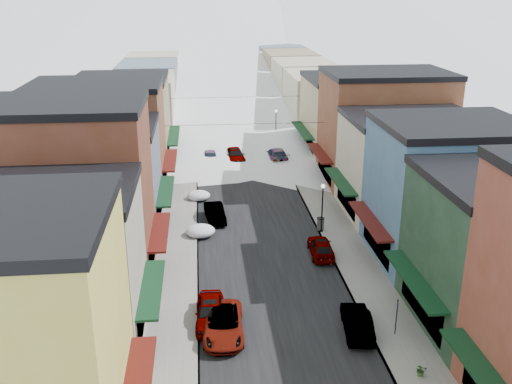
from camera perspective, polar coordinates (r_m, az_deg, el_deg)
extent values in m
cube|color=black|center=(79.03, -2.27, 5.68)|extent=(10.00, 160.00, 0.01)
cube|color=gray|center=(78.91, -7.08, 5.58)|extent=(3.20, 160.00, 0.15)
cube|color=gray|center=(79.66, 2.49, 5.85)|extent=(3.20, 160.00, 0.15)
cube|color=slate|center=(78.88, -5.95, 5.62)|extent=(0.10, 160.00, 0.15)
cube|color=slate|center=(79.46, 1.38, 5.82)|extent=(0.10, 160.00, 0.15)
cube|color=#B2A38F|center=(33.70, -20.16, -7.57)|extent=(10.00, 8.00, 9.00)
cube|color=black|center=(31.90, -21.16, 0.05)|extent=(10.20, 8.20, 0.50)
cube|color=#0E331A|center=(33.32, -10.42, -9.46)|extent=(1.20, 6.80, 0.15)
cube|color=brown|center=(40.38, -18.50, -0.49)|extent=(11.00, 8.00, 12.00)
cube|color=black|center=(38.77, -19.50, 8.21)|extent=(11.20, 8.20, 0.50)
cube|color=#4E120D|center=(40.47, -9.61, -3.93)|extent=(1.20, 6.80, 0.15)
cube|color=slate|center=(48.71, -15.68, 1.06)|extent=(10.00, 9.00, 8.50)
cube|color=black|center=(47.51, -16.18, 6.20)|extent=(10.20, 9.20, 0.50)
cube|color=#0E331A|center=(48.37, -9.03, 0.12)|extent=(1.20, 7.65, 0.15)
cube|color=brown|center=(57.11, -15.34, 4.87)|extent=(12.00, 9.00, 10.50)
cube|color=black|center=(56.01, -15.85, 10.31)|extent=(12.20, 9.20, 0.50)
cube|color=#4E120D|center=(56.91, -8.59, 3.16)|extent=(1.20, 7.65, 0.15)
cube|color=#8B7D5B|center=(66.69, -13.14, 6.71)|extent=(10.00, 11.00, 9.50)
cube|color=black|center=(65.78, -13.48, 10.95)|extent=(10.20, 11.20, 0.50)
cube|color=#0E331A|center=(66.55, -8.23, 5.62)|extent=(1.20, 9.35, 0.15)
cube|color=#0E331A|center=(28.06, 22.17, -16.93)|extent=(1.20, 7.65, 0.15)
cube|color=#1A3623|center=(36.69, 23.92, -5.81)|extent=(10.00, 9.00, 9.00)
cube|color=#0E331A|center=(34.92, 15.50, -8.45)|extent=(1.20, 7.65, 0.15)
cube|color=#3D678C|center=(43.88, 18.48, -0.27)|extent=(10.00, 9.00, 10.00)
cube|color=black|center=(42.46, 19.24, 6.40)|extent=(10.20, 9.20, 0.50)
cube|color=#4E120D|center=(42.58, 11.30, -2.81)|extent=(1.20, 7.65, 0.15)
cube|color=beige|center=(52.17, 15.02, 2.36)|extent=(11.00, 9.00, 8.50)
cube|color=black|center=(51.05, 15.46, 7.18)|extent=(11.20, 9.20, 0.50)
cube|color=#0E331A|center=(50.69, 8.44, 1.08)|extent=(1.20, 7.65, 0.15)
cube|color=brown|center=(60.18, 12.65, 6.09)|extent=(12.00, 9.00, 11.00)
cube|color=black|center=(59.13, 13.07, 11.50)|extent=(12.20, 9.20, 0.50)
cube|color=#4E120D|center=(59.05, 6.37, 3.88)|extent=(1.20, 7.65, 0.15)
cube|color=tan|center=(69.46, 9.28, 7.27)|extent=(10.00, 11.00, 9.00)
cube|color=black|center=(68.60, 9.50, 11.14)|extent=(10.20, 11.20, 0.50)
cube|color=#0E331A|center=(68.54, 4.66, 6.18)|extent=(1.20, 9.35, 0.15)
cube|color=gray|center=(80.37, -11.43, 8.47)|extent=(9.00, 13.00, 8.00)
cube|color=gray|center=(81.77, 6.48, 8.92)|extent=(9.00, 13.00, 8.00)
cube|color=gray|center=(94.10, -10.67, 10.14)|extent=(9.00, 13.00, 8.00)
cube|color=gray|center=(95.29, 4.73, 10.53)|extent=(9.00, 13.00, 8.00)
cube|color=gray|center=(107.89, -10.10, 11.38)|extent=(9.00, 13.00, 8.00)
cube|color=gray|center=(108.93, 3.40, 11.73)|extent=(9.00, 13.00, 8.00)
cube|color=gray|center=(121.73, -9.66, 12.35)|extent=(9.00, 13.00, 8.00)
cube|color=gray|center=(122.66, 2.36, 12.66)|extent=(9.00, 13.00, 8.00)
cube|color=silver|center=(241.91, -4.84, 16.63)|extent=(360.00, 40.00, 12.00)
cylinder|color=black|center=(58.18, -1.11, 6.81)|extent=(16.40, 0.04, 0.04)
cylinder|color=black|center=(72.83, -2.09, 9.45)|extent=(16.40, 0.04, 0.04)
imported|color=white|center=(34.32, -3.29, -13.06)|extent=(2.49, 5.10, 1.39)
imported|color=#9B9EA3|center=(35.42, -4.59, -11.85)|extent=(1.92, 4.47, 1.50)
imported|color=black|center=(49.96, -4.13, -2.10)|extent=(1.95, 4.39, 1.40)
imported|color=#989AA0|center=(66.25, -4.61, 3.44)|extent=(1.96, 4.70, 1.36)
imported|color=black|center=(34.99, 10.07, -12.65)|extent=(1.98, 4.43, 1.41)
imported|color=gray|center=(43.74, 6.52, -5.47)|extent=(1.86, 4.26, 1.43)
imported|color=black|center=(66.81, 2.06, 3.74)|extent=(2.65, 5.65, 1.60)
imported|color=#92959A|center=(66.52, -2.11, 3.71)|extent=(2.46, 5.17, 1.71)
imported|color=silver|center=(87.47, -1.58, 7.57)|extent=(3.01, 5.53, 1.47)
cylinder|color=black|center=(34.77, 13.87, -12.03)|extent=(0.06, 0.06, 2.29)
cube|color=#1B2C99|center=(34.35, 13.98, -10.85)|extent=(0.14, 0.30, 0.42)
cylinder|color=slate|center=(47.92, 6.47, -3.21)|extent=(0.59, 0.59, 1.02)
cylinder|color=black|center=(47.72, 6.50, -2.62)|extent=(0.63, 0.63, 0.07)
cylinder|color=black|center=(47.78, 6.54, -3.89)|extent=(0.29, 0.29, 0.10)
cylinder|color=black|center=(47.06, 6.63, -1.79)|extent=(0.12, 0.12, 3.85)
sphere|color=white|center=(46.34, 6.73, 0.59)|extent=(0.35, 0.35, 0.35)
cylinder|color=black|center=(74.52, 1.98, 4.97)|extent=(0.30, 0.30, 0.10)
cylinder|color=black|center=(74.04, 2.00, 6.44)|extent=(0.12, 0.12, 4.05)
sphere|color=white|center=(73.56, 2.02, 8.09)|extent=(0.36, 0.36, 0.36)
imported|color=#335727|center=(32.32, 16.17, -16.75)|extent=(0.65, 0.58, 0.64)
ellipsoid|color=white|center=(46.94, -5.58, -3.89)|extent=(2.38, 2.02, 1.01)
ellipsoid|color=white|center=(48.14, -5.34, -3.58)|extent=(1.02, 0.92, 0.51)
ellipsoid|color=white|center=(54.88, -5.76, -0.36)|extent=(2.20, 1.86, 0.93)
ellipsoid|color=white|center=(56.08, -5.55, -0.15)|extent=(0.94, 0.84, 0.47)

